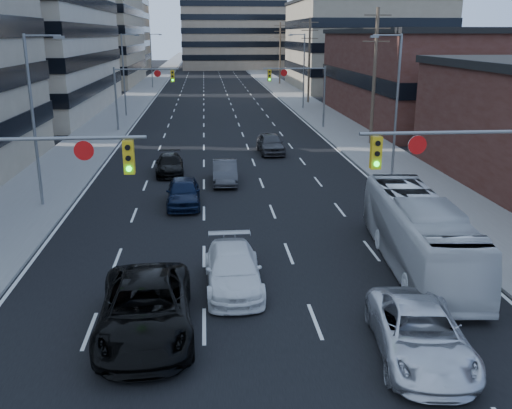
{
  "coord_description": "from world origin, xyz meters",
  "views": [
    {
      "loc": [
        -1.58,
        -10.43,
        8.99
      ],
      "look_at": [
        0.41,
        12.1,
        2.2
      ],
      "focal_mm": 40.0,
      "sensor_mm": 36.0,
      "label": 1
    }
  ],
  "objects_px": {
    "silver_suv": "(420,333)",
    "sedan_blue": "(183,192)",
    "white_van": "(233,270)",
    "black_pickup": "(146,309)",
    "transit_bus": "(419,233)"
  },
  "relations": [
    {
      "from": "black_pickup",
      "to": "transit_bus",
      "type": "xyz_separation_m",
      "value": [
        10.29,
        4.49,
        0.57
      ]
    },
    {
      "from": "sedan_blue",
      "to": "transit_bus",
      "type": "bearing_deg",
      "value": -45.63
    },
    {
      "from": "black_pickup",
      "to": "white_van",
      "type": "height_order",
      "value": "black_pickup"
    },
    {
      "from": "silver_suv",
      "to": "transit_bus",
      "type": "relative_size",
      "value": 0.52
    },
    {
      "from": "silver_suv",
      "to": "sedan_blue",
      "type": "height_order",
      "value": "sedan_blue"
    },
    {
      "from": "black_pickup",
      "to": "white_van",
      "type": "relative_size",
      "value": 1.24
    },
    {
      "from": "white_van",
      "to": "silver_suv",
      "type": "xyz_separation_m",
      "value": [
        5.12,
        -5.14,
        0.03
      ]
    },
    {
      "from": "white_van",
      "to": "silver_suv",
      "type": "distance_m",
      "value": 7.26
    },
    {
      "from": "white_van",
      "to": "sedan_blue",
      "type": "bearing_deg",
      "value": 100.61
    },
    {
      "from": "transit_bus",
      "to": "sedan_blue",
      "type": "height_order",
      "value": "transit_bus"
    },
    {
      "from": "silver_suv",
      "to": "sedan_blue",
      "type": "bearing_deg",
      "value": 121.71
    },
    {
      "from": "silver_suv",
      "to": "sedan_blue",
      "type": "relative_size",
      "value": 1.21
    },
    {
      "from": "silver_suv",
      "to": "sedan_blue",
      "type": "xyz_separation_m",
      "value": [
        -7.29,
        15.86,
        0.01
      ]
    },
    {
      "from": "black_pickup",
      "to": "silver_suv",
      "type": "height_order",
      "value": "black_pickup"
    },
    {
      "from": "white_van",
      "to": "silver_suv",
      "type": "relative_size",
      "value": 0.92
    }
  ]
}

